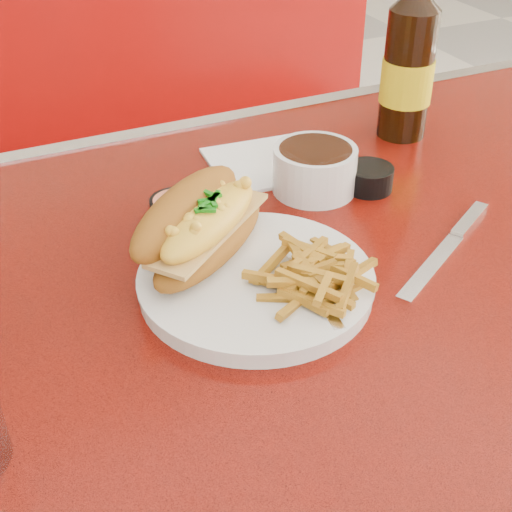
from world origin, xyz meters
name	(u,v)px	position (x,y,z in m)	size (l,w,h in m)	color
diner_table	(361,366)	(0.00, 0.00, 0.61)	(1.23, 0.83, 0.77)	red
booth_bench_far	(163,247)	(0.00, 0.81, 0.29)	(1.20, 0.51, 0.90)	#980D0A
dinner_plate	(256,281)	(-0.14, 0.00, 0.78)	(0.30, 0.30, 0.02)	silver
mac_hoagie	(201,224)	(-0.17, 0.06, 0.82)	(0.20, 0.19, 0.08)	#935717
fries_pile	(315,272)	(-0.09, -0.04, 0.80)	(0.10, 0.09, 0.03)	#C58921
fork	(305,277)	(-0.10, -0.02, 0.79)	(0.03, 0.16, 0.00)	silver
gravy_ramekin	(315,168)	(0.01, 0.15, 0.80)	(0.12, 0.12, 0.06)	silver
sauce_cup_left	(177,210)	(-0.17, 0.15, 0.79)	(0.07, 0.07, 0.03)	black
sauce_cup_right	(369,177)	(0.07, 0.13, 0.79)	(0.07, 0.07, 0.03)	black
beer_bottle	(409,62)	(0.20, 0.24, 0.87)	(0.09, 0.09, 0.28)	black
knife	(453,240)	(0.09, -0.02, 0.77)	(0.20, 0.12, 0.01)	silver
paper_napkin	(263,163)	(-0.02, 0.24, 0.77)	(0.13, 0.13, 0.00)	white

